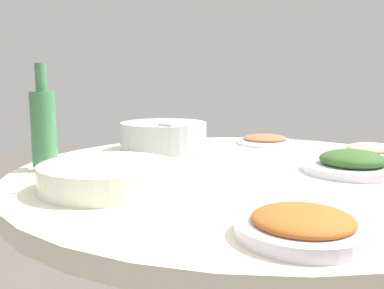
# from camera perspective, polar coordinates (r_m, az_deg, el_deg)

# --- Properties ---
(round_dining_table) EXTENTS (1.23, 1.23, 0.75)m
(round_dining_table) POSITION_cam_1_polar(r_m,az_deg,el_deg) (1.19, 6.87, -9.50)
(round_dining_table) COLOR #99999E
(round_dining_table) RESTS_ON ground
(rice_bowl) EXTENTS (0.29, 0.29, 0.10)m
(rice_bowl) POSITION_cam_1_polar(r_m,az_deg,el_deg) (1.46, -3.72, 1.18)
(rice_bowl) COLOR #B2B5BA
(rice_bowl) RESTS_ON round_dining_table
(soup_bowl) EXTENTS (0.30, 0.30, 0.06)m
(soup_bowl) POSITION_cam_1_polar(r_m,az_deg,el_deg) (0.98, -10.99, -4.15)
(soup_bowl) COLOR white
(soup_bowl) RESTS_ON round_dining_table
(dish_greens) EXTENTS (0.25, 0.25, 0.06)m
(dish_greens) POSITION_cam_1_polar(r_m,az_deg,el_deg) (1.20, 20.18, -2.38)
(dish_greens) COLOR silver
(dish_greens) RESTS_ON round_dining_table
(dish_noodles) EXTENTS (0.23, 0.23, 0.04)m
(dish_noodles) POSITION_cam_1_polar(r_m,az_deg,el_deg) (1.48, 22.44, -0.75)
(dish_noodles) COLOR white
(dish_noodles) RESTS_ON round_dining_table
(dish_tofu_braise) EXTENTS (0.20, 0.20, 0.04)m
(dish_tofu_braise) POSITION_cam_1_polar(r_m,az_deg,el_deg) (1.60, 9.46, 0.58)
(dish_tofu_braise) COLOR silver
(dish_tofu_braise) RESTS_ON round_dining_table
(dish_stirfry) EXTENTS (0.21, 0.21, 0.04)m
(dish_stirfry) POSITION_cam_1_polar(r_m,az_deg,el_deg) (0.71, 14.25, -10.17)
(dish_stirfry) COLOR silver
(dish_stirfry) RESTS_ON round_dining_table
(green_bottle) EXTENTS (0.07, 0.07, 0.28)m
(green_bottle) POSITION_cam_1_polar(r_m,az_deg,el_deg) (1.21, -18.81, 2.13)
(green_bottle) COLOR #407C4F
(green_bottle) RESTS_ON round_dining_table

